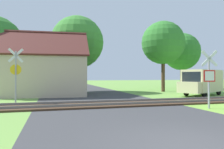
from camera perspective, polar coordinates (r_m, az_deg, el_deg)
name	(u,v)px	position (r m, az deg, el deg)	size (l,w,h in m)	color
ground_plane	(189,146)	(5.88, 19.53, -17.19)	(160.00, 160.00, 0.00)	#6B9942
road_asphalt	(152,127)	(7.55, 10.51, -13.40)	(8.25, 80.00, 0.01)	#38383A
rail_track	(108,104)	(12.89, -0.95, -7.73)	(60.00, 2.60, 0.22)	#422D1E
stop_sign_near	(209,76)	(12.48, 24.03, -0.38)	(0.86, 0.24, 3.06)	#9E9EA5
crossing_sign_far	(16,71)	(14.31, -23.85, 0.78)	(0.87, 0.18, 3.39)	#9E9EA5
house	(45,74)	(20.67, -17.10, 0.16)	(7.92, 7.17, 5.77)	#C6B293
tree_center	(77,42)	(24.35, -9.06, 8.29)	(5.73, 5.73, 8.26)	#513823
tree_far	(182,52)	(30.97, 17.70, 5.68)	(4.98, 4.98, 7.48)	#513823
tree_right	(163,43)	(24.79, 13.19, 8.04)	(4.71, 4.71, 7.71)	#513823
mail_truck	(202,81)	(20.54, 22.43, -1.67)	(5.21, 3.88, 2.24)	beige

